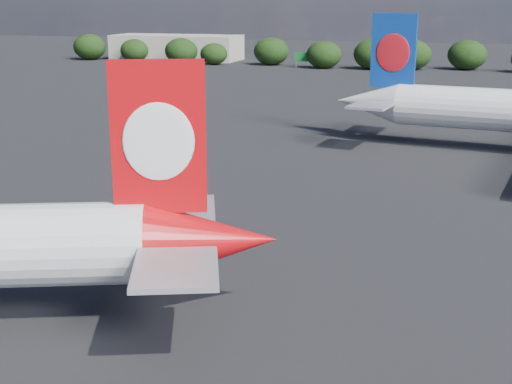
# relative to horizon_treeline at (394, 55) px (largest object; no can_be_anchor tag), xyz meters

# --- Properties ---
(ground) EXTENTS (500.00, 500.00, 0.00)m
(ground) POSITION_rel_horizon_treeline_xyz_m (-7.45, -119.85, -4.06)
(ground) COLOR black
(ground) RESTS_ON ground
(terminal_building) EXTENTS (42.00, 16.00, 8.00)m
(terminal_building) POSITION_rel_horizon_treeline_xyz_m (-72.45, 12.15, -0.06)
(terminal_building) COLOR #A09A8A
(terminal_building) RESTS_ON ground
(highway_sign) EXTENTS (6.00, 0.30, 4.50)m
(highway_sign) POSITION_rel_horizon_treeline_xyz_m (-25.45, -3.85, -0.93)
(highway_sign) COLOR #146827
(highway_sign) RESTS_ON ground
(billboard_yellow) EXTENTS (5.00, 0.30, 5.50)m
(billboard_yellow) POSITION_rel_horizon_treeline_xyz_m (4.55, 2.15, -0.19)
(billboard_yellow) COLOR gold
(billboard_yellow) RESTS_ON ground
(horizon_treeline) EXTENTS (208.57, 16.41, 8.73)m
(horizon_treeline) POSITION_rel_horizon_treeline_xyz_m (0.00, 0.00, 0.00)
(horizon_treeline) COLOR black
(horizon_treeline) RESTS_ON ground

